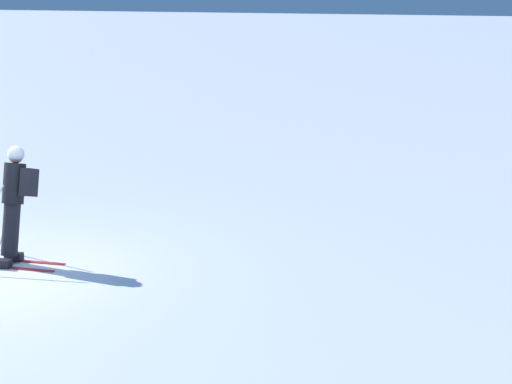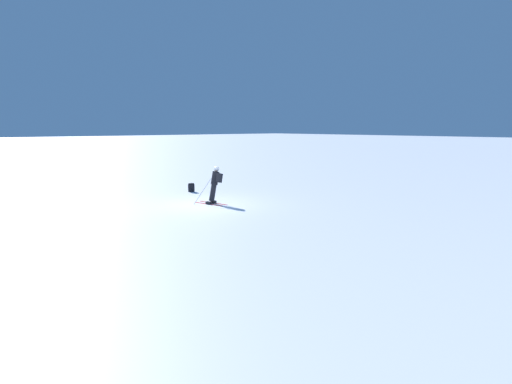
% 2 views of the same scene
% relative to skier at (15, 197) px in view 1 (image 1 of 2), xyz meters
% --- Properties ---
extents(skier, '(1.38, 1.80, 1.85)m').
position_rel_skier_xyz_m(skier, '(0.00, 0.00, 0.00)').
color(skier, red).
rests_on(skier, ground).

